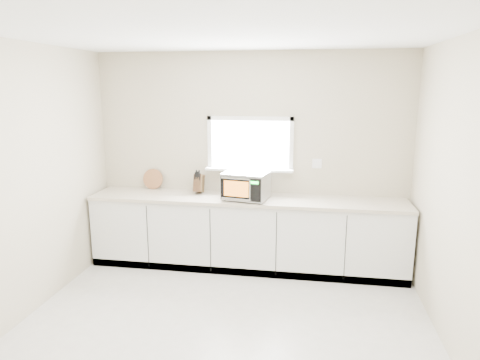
# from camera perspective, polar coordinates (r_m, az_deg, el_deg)

# --- Properties ---
(ground) EXTENTS (4.00, 4.00, 0.00)m
(ground) POSITION_cam_1_polar(r_m,az_deg,el_deg) (4.15, -2.87, -20.84)
(ground) COLOR beige
(ground) RESTS_ON ground
(back_wall) EXTENTS (4.00, 0.17, 2.70)m
(back_wall) POSITION_cam_1_polar(r_m,az_deg,el_deg) (5.51, 1.37, 2.92)
(back_wall) COLOR #B7AC92
(back_wall) RESTS_ON ground
(cabinets) EXTENTS (3.92, 0.60, 0.88)m
(cabinets) POSITION_cam_1_polar(r_m,az_deg,el_deg) (5.46, 0.88, -7.20)
(cabinets) COLOR silver
(cabinets) RESTS_ON ground
(countertop) EXTENTS (3.92, 0.64, 0.04)m
(countertop) POSITION_cam_1_polar(r_m,az_deg,el_deg) (5.31, 0.88, -2.56)
(countertop) COLOR beige
(countertop) RESTS_ON cabinets
(microwave) EXTENTS (0.58, 0.50, 0.34)m
(microwave) POSITION_cam_1_polar(r_m,az_deg,el_deg) (5.19, 0.80, -0.70)
(microwave) COLOR black
(microwave) RESTS_ON countertop
(knife_block) EXTENTS (0.11, 0.22, 0.31)m
(knife_block) POSITION_cam_1_polar(r_m,az_deg,el_deg) (5.52, -5.50, -0.39)
(knife_block) COLOR #4B351B
(knife_block) RESTS_ON countertop
(cutting_board) EXTENTS (0.27, 0.07, 0.27)m
(cutting_board) POSITION_cam_1_polar(r_m,az_deg,el_deg) (5.84, -11.53, 0.14)
(cutting_board) COLOR #945539
(cutting_board) RESTS_ON countertop
(coffee_grinder) EXTENTS (0.13, 0.13, 0.22)m
(coffee_grinder) POSITION_cam_1_polar(r_m,az_deg,el_deg) (5.31, 3.38, -1.17)
(coffee_grinder) COLOR #ADAFB4
(coffee_grinder) RESTS_ON countertop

